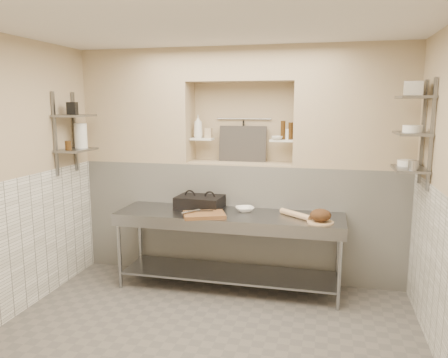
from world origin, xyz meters
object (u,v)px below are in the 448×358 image
(mixing_bowl, at_px, (245,209))
(bottle_soap, at_px, (198,126))
(bowl_alcove, at_px, (277,138))
(bread_loaf, at_px, (321,215))
(rolling_pin, at_px, (295,214))
(prep_table, at_px, (228,235))
(jug_left, at_px, (81,136))
(cutting_board, at_px, (204,215))
(panini_press, at_px, (200,202))

(mixing_bowl, height_order, bottle_soap, bottle_soap)
(mixing_bowl, height_order, bowl_alcove, bowl_alcove)
(bread_loaf, bearing_deg, rolling_pin, 148.92)
(prep_table, xyz_separation_m, jug_left, (-1.81, -0.02, 1.12))
(cutting_board, height_order, bowl_alcove, bowl_alcove)
(panini_press, distance_m, bread_loaf, 1.46)
(bottle_soap, bearing_deg, jug_left, -155.61)
(mixing_bowl, relative_size, rolling_pin, 0.49)
(panini_press, bearing_deg, cutting_board, -63.21)
(bottle_soap, bearing_deg, bread_loaf, -24.72)
(mixing_bowl, xyz_separation_m, bowl_alcove, (0.32, 0.37, 0.81))
(rolling_pin, height_order, bread_loaf, bread_loaf)
(bottle_soap, xyz_separation_m, jug_left, (-1.29, -0.59, -0.10))
(prep_table, bearing_deg, bowl_alcove, 47.92)
(panini_press, distance_m, bowl_alcove, 1.21)
(mixing_bowl, distance_m, rolling_pin, 0.61)
(panini_press, bearing_deg, mixing_bowl, -0.30)
(mixing_bowl, height_order, bread_loaf, bread_loaf)
(cutting_board, xyz_separation_m, mixing_bowl, (0.39, 0.34, 0.01))
(panini_press, xyz_separation_m, bottle_soap, (-0.12, 0.37, 0.88))
(rolling_pin, bearing_deg, bowl_alcove, 118.42)
(cutting_board, distance_m, bread_loaf, 1.26)
(bottle_soap, bearing_deg, prep_table, -47.22)
(bread_loaf, xyz_separation_m, bottle_soap, (-1.55, 0.71, 0.87))
(bread_loaf, height_order, bowl_alcove, bowl_alcove)
(rolling_pin, xyz_separation_m, bread_loaf, (0.27, -0.16, 0.05))
(bowl_alcove, bearing_deg, prep_table, -132.08)
(cutting_board, height_order, bottle_soap, bottle_soap)
(mixing_bowl, bearing_deg, prep_table, -136.11)
(prep_table, xyz_separation_m, mixing_bowl, (0.16, 0.15, 0.28))
(rolling_pin, height_order, bowl_alcove, bowl_alcove)
(jug_left, bearing_deg, bottle_soap, 24.39)
(bread_loaf, bearing_deg, bottle_soap, 155.28)
(panini_press, relative_size, bottle_soap, 1.95)
(bread_loaf, relative_size, bottle_soap, 0.76)
(panini_press, distance_m, mixing_bowl, 0.56)
(bread_loaf, bearing_deg, bowl_alcove, 129.12)
(mixing_bowl, xyz_separation_m, bottle_soap, (-0.68, 0.41, 0.93))
(bread_loaf, bearing_deg, prep_table, 171.68)
(panini_press, relative_size, jug_left, 1.91)
(prep_table, xyz_separation_m, bottle_soap, (-0.52, 0.56, 1.21))
(bread_loaf, bearing_deg, mixing_bowl, 160.72)
(prep_table, height_order, mixing_bowl, mixing_bowl)
(panini_press, xyz_separation_m, rolling_pin, (1.15, -0.18, -0.04))
(panini_press, distance_m, jug_left, 1.63)
(mixing_bowl, xyz_separation_m, jug_left, (-1.97, -0.18, 0.83))
(bread_loaf, xyz_separation_m, jug_left, (-2.84, 0.13, 0.78))
(panini_press, relative_size, mixing_bowl, 2.63)
(bottle_soap, bearing_deg, mixing_bowl, -31.02)
(bowl_alcove, distance_m, jug_left, 2.35)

